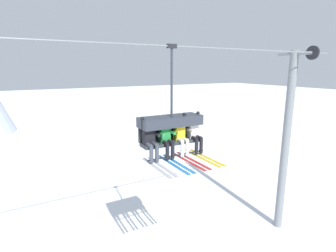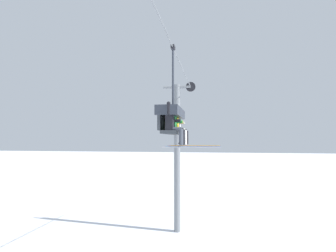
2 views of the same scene
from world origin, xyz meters
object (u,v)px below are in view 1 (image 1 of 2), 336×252
(chairlift_chair, at_px, (170,125))
(skier_yellow, at_px, (181,135))
(skier_white, at_px, (195,133))
(lift_tower_far, at_px, (286,140))
(skier_green, at_px, (166,138))
(skier_black, at_px, (151,139))

(chairlift_chair, relative_size, skier_yellow, 1.90)
(skier_yellow, xyz_separation_m, skier_white, (0.52, 0.00, 0.00))
(lift_tower_far, xyz_separation_m, skier_yellow, (-6.32, -0.92, 1.24))
(chairlift_chair, bearing_deg, skier_yellow, -39.32)
(lift_tower_far, distance_m, skier_yellow, 6.51)
(skier_green, xyz_separation_m, skier_white, (1.03, 0.01, 0.02))
(lift_tower_far, xyz_separation_m, chairlift_chair, (-6.58, -0.71, 1.53))
(chairlift_chair, relative_size, skier_black, 1.90)
(lift_tower_far, distance_m, chairlift_chair, 6.80)
(skier_black, distance_m, skier_yellow, 1.04)
(skier_green, relative_size, skier_yellow, 1.00)
(chairlift_chair, height_order, skier_white, chairlift_chair)
(skier_black, bearing_deg, chairlift_chair, 15.39)
(chairlift_chair, distance_m, skier_yellow, 0.45)
(skier_white, bearing_deg, skier_yellow, 180.00)
(skier_green, bearing_deg, chairlift_chair, 40.57)
(chairlift_chair, height_order, skier_black, chairlift_chair)
(lift_tower_far, bearing_deg, skier_green, -172.26)
(lift_tower_far, xyz_separation_m, skier_white, (-5.81, -0.92, 1.24))
(chairlift_chair, bearing_deg, skier_black, -164.61)
(skier_black, bearing_deg, skier_yellow, 0.00)
(skier_green, distance_m, skier_white, 1.03)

